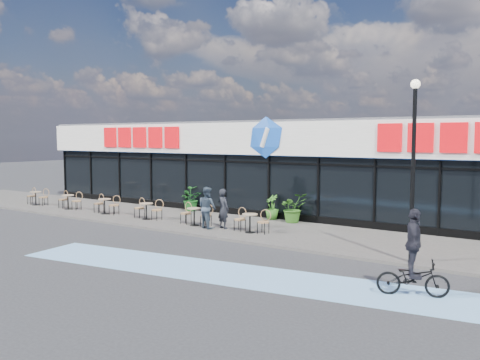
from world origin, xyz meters
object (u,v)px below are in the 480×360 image
at_px(cyclist_a, 413,263).
at_px(potted_plant_mid, 272,207).
at_px(lamp_post, 413,155).
at_px(bistro_set_0, 37,197).
at_px(patron_left, 223,209).
at_px(potted_plant_left, 190,199).
at_px(potted_plant_right, 293,208).
at_px(patron_right, 207,207).

bearing_deg(cyclist_a, potted_plant_mid, 138.82).
bearing_deg(lamp_post, bistro_set_0, 176.48).
bearing_deg(patron_left, cyclist_a, 169.22).
bearing_deg(potted_plant_left, potted_plant_right, -0.89).
height_order(lamp_post, patron_right, lamp_post).
bearing_deg(patron_right, cyclist_a, 172.37).
bearing_deg(potted_plant_mid, potted_plant_left, -178.97).
distance_m(potted_plant_left, cyclist_a, 15.05).
bearing_deg(potted_plant_mid, cyclist_a, -41.18).
distance_m(lamp_post, bistro_set_0, 20.87).
bearing_deg(potted_plant_left, bistro_set_0, -160.09).
height_order(potted_plant_left, potted_plant_right, potted_plant_right).
distance_m(patron_right, cyclist_a, 10.19).
xyz_separation_m(potted_plant_left, potted_plant_right, (5.98, -0.09, 0.03)).
relative_size(potted_plant_mid, cyclist_a, 0.53).
bearing_deg(patron_left, potted_plant_right, -104.36).
relative_size(lamp_post, patron_left, 3.30).
bearing_deg(patron_left, patron_right, 44.09).
bearing_deg(lamp_post, patron_right, 173.44).
xyz_separation_m(patron_left, patron_right, (-0.58, -0.32, 0.04)).
height_order(lamp_post, potted_plant_mid, lamp_post).
relative_size(bistro_set_0, patron_left, 0.94).
xyz_separation_m(bistro_set_0, potted_plant_mid, (13.17, 3.12, 0.11)).
height_order(potted_plant_left, patron_right, patron_right).
height_order(potted_plant_mid, potted_plant_right, potted_plant_right).
height_order(potted_plant_right, patron_left, patron_left).
relative_size(bistro_set_0, potted_plant_left, 1.25).
bearing_deg(bistro_set_0, lamp_post, -3.52).
bearing_deg(patron_right, lamp_post, -171.54).
bearing_deg(bistro_set_0, potted_plant_left, 19.91).
height_order(potted_plant_right, cyclist_a, cyclist_a).
xyz_separation_m(bistro_set_0, potted_plant_right, (14.35, 2.94, 0.19)).
relative_size(potted_plant_mid, potted_plant_right, 0.87).
xyz_separation_m(potted_plant_right, patron_left, (-1.63, -2.91, 0.17)).
distance_m(potted_plant_mid, patron_left, 3.13).
bearing_deg(cyclist_a, bistro_set_0, 168.93).
height_order(bistro_set_0, patron_right, patron_right).
height_order(lamp_post, potted_plant_left, lamp_post).
distance_m(patron_left, patron_right, 0.66).
bearing_deg(potted_plant_right, cyclist_a, -44.83).
bearing_deg(potted_plant_left, potted_plant_mid, 1.03).
bearing_deg(potted_plant_right, potted_plant_mid, 171.42).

